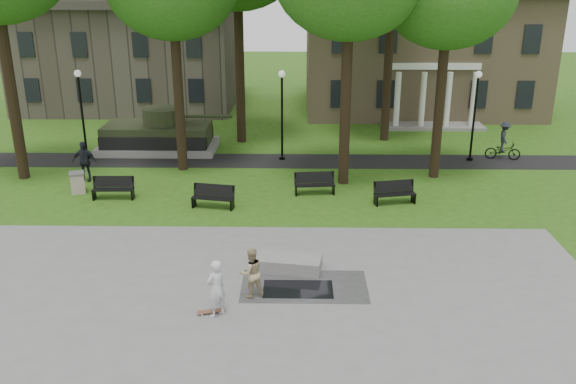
# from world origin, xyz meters

# --- Properties ---
(ground) EXTENTS (120.00, 120.00, 0.00)m
(ground) POSITION_xyz_m (0.00, 0.00, 0.00)
(ground) COLOR #285012
(ground) RESTS_ON ground
(plaza) EXTENTS (22.00, 16.00, 0.02)m
(plaza) POSITION_xyz_m (0.00, -5.00, 0.01)
(plaza) COLOR gray
(plaza) RESTS_ON ground
(footpath) EXTENTS (44.00, 2.60, 0.01)m
(footpath) POSITION_xyz_m (0.00, 12.00, 0.01)
(footpath) COLOR black
(footpath) RESTS_ON ground
(building_right) EXTENTS (17.00, 12.00, 8.60)m
(building_right) POSITION_xyz_m (10.00, 26.00, 4.34)
(building_right) COLOR #9E8460
(building_right) RESTS_ON ground
(building_left) EXTENTS (15.00, 10.00, 7.20)m
(building_left) POSITION_xyz_m (-11.00, 26.50, 3.60)
(building_left) COLOR #4C443D
(building_left) RESTS_ON ground
(lamp_left) EXTENTS (0.36, 0.36, 4.73)m
(lamp_left) POSITION_xyz_m (-10.00, 12.30, 2.79)
(lamp_left) COLOR black
(lamp_left) RESTS_ON ground
(lamp_mid) EXTENTS (0.36, 0.36, 4.73)m
(lamp_mid) POSITION_xyz_m (0.50, 12.30, 2.79)
(lamp_mid) COLOR black
(lamp_mid) RESTS_ON ground
(lamp_right) EXTENTS (0.36, 0.36, 4.73)m
(lamp_right) POSITION_xyz_m (10.50, 12.30, 2.79)
(lamp_right) COLOR black
(lamp_right) RESTS_ON ground
(tank_monument) EXTENTS (7.45, 3.40, 2.40)m
(tank_monument) POSITION_xyz_m (-6.46, 14.00, 0.86)
(tank_monument) COLOR gray
(tank_monument) RESTS_ON ground
(puddle) EXTENTS (2.20, 1.20, 0.00)m
(puddle) POSITION_xyz_m (1.38, -1.95, 0.02)
(puddle) COLOR black
(puddle) RESTS_ON plaza
(concrete_block) EXTENTS (2.33, 1.33, 0.45)m
(concrete_block) POSITION_xyz_m (1.04, -0.58, 0.24)
(concrete_block) COLOR gray
(concrete_block) RESTS_ON plaza
(skateboard) EXTENTS (0.81, 0.39, 0.07)m
(skateboard) POSITION_xyz_m (-1.18, -3.43, 0.06)
(skateboard) COLOR brown
(skateboard) RESTS_ON plaza
(skateboarder) EXTENTS (0.75, 0.75, 1.76)m
(skateboarder) POSITION_xyz_m (-0.97, -3.55, 0.90)
(skateboarder) COLOR silver
(skateboarder) RESTS_ON plaza
(friend_watching) EXTENTS (0.96, 0.87, 1.60)m
(friend_watching) POSITION_xyz_m (-0.06, -2.39, 0.82)
(friend_watching) COLOR tan
(friend_watching) RESTS_ON plaza
(pedestrian_walker) EXTENTS (1.15, 0.50, 1.94)m
(pedestrian_walker) POSITION_xyz_m (-8.82, 8.58, 0.97)
(pedestrian_walker) COLOR black
(pedestrian_walker) RESTS_ON ground
(cyclist) EXTENTS (1.90, 1.12, 2.04)m
(cyclist) POSITION_xyz_m (12.28, 12.53, 0.84)
(cyclist) COLOR black
(cyclist) RESTS_ON ground
(park_bench_0) EXTENTS (1.81, 0.57, 1.00)m
(park_bench_0) POSITION_xyz_m (-6.77, 6.17, 0.52)
(park_bench_0) COLOR black
(park_bench_0) RESTS_ON ground
(park_bench_1) EXTENTS (1.85, 0.85, 1.00)m
(park_bench_1) POSITION_xyz_m (-2.24, 5.16, 0.52)
(park_bench_1) COLOR black
(park_bench_1) RESTS_ON ground
(park_bench_2) EXTENTS (1.84, 0.70, 1.00)m
(park_bench_2) POSITION_xyz_m (2.11, 6.92, 0.52)
(park_bench_2) COLOR black
(park_bench_2) RESTS_ON ground
(park_bench_3) EXTENTS (1.85, 0.88, 1.00)m
(park_bench_3) POSITION_xyz_m (5.53, 5.78, 0.52)
(park_bench_3) COLOR black
(park_bench_3) RESTS_ON ground
(trash_bin) EXTENTS (0.85, 0.85, 0.96)m
(trash_bin) POSITION_xyz_m (-8.61, 6.90, 0.49)
(trash_bin) COLOR #B0A191
(trash_bin) RESTS_ON ground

